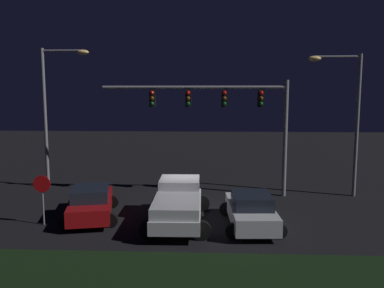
% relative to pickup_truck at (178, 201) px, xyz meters
% --- Properties ---
extents(ground_plane, '(80.00, 80.00, 0.00)m').
position_rel_pickup_truck_xyz_m(ground_plane, '(0.25, 1.91, -1.00)').
color(ground_plane, black).
extents(pickup_truck, '(2.93, 5.43, 1.80)m').
position_rel_pickup_truck_xyz_m(pickup_truck, '(0.00, 0.00, 0.00)').
color(pickup_truck, '#B7B7BC').
rests_on(pickup_truck, ground_plane).
extents(car_sedan, '(3.08, 4.68, 1.51)m').
position_rel_pickup_truck_xyz_m(car_sedan, '(-4.09, 0.42, -0.26)').
color(car_sedan, maroon).
rests_on(car_sedan, ground_plane).
extents(car_sedan_far, '(2.63, 4.49, 1.51)m').
position_rel_pickup_truck_xyz_m(car_sedan_far, '(3.19, -0.41, -0.26)').
color(car_sedan_far, '#B7B7BC').
rests_on(car_sedan_far, ground_plane).
extents(traffic_signal_gantry, '(10.32, 0.56, 6.50)m').
position_rel_pickup_truck_xyz_m(traffic_signal_gantry, '(2.22, 4.90, 4.03)').
color(traffic_signal_gantry, slate).
rests_on(traffic_signal_gantry, ground_plane).
extents(street_lamp_left, '(2.92, 0.44, 8.43)m').
position_rel_pickup_truck_xyz_m(street_lamp_left, '(-8.04, 6.42, 4.32)').
color(street_lamp_left, slate).
rests_on(street_lamp_left, ground_plane).
extents(street_lamp_right, '(2.92, 0.44, 7.90)m').
position_rel_pickup_truck_xyz_m(street_lamp_right, '(8.93, 5.08, 4.02)').
color(street_lamp_right, slate).
rests_on(street_lamp_right, ground_plane).
extents(stop_sign, '(0.76, 0.08, 2.23)m').
position_rel_pickup_truck_xyz_m(stop_sign, '(-5.94, -0.57, 0.56)').
color(stop_sign, slate).
rests_on(stop_sign, ground_plane).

